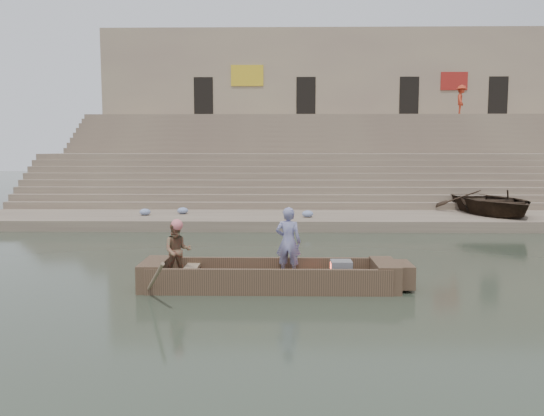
{
  "coord_description": "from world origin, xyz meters",
  "views": [
    {
      "loc": [
        -3.62,
        -13.88,
        3.08
      ],
      "look_at": [
        -3.9,
        1.46,
        1.4
      ],
      "focal_mm": 36.15,
      "sensor_mm": 36.0,
      "label": 1
    }
  ],
  "objects_px": {
    "beached_rowboat": "(493,202)",
    "standing_man": "(288,242)",
    "television": "(341,270)",
    "pedestrian": "(461,100)",
    "main_rowboat": "(269,283)",
    "rowing_man": "(177,251)"
  },
  "relations": [
    {
      "from": "rowing_man",
      "to": "pedestrian",
      "type": "distance_m",
      "value": 27.92
    },
    {
      "from": "pedestrian",
      "to": "television",
      "type": "bearing_deg",
      "value": 177.01
    },
    {
      "from": "main_rowboat",
      "to": "pedestrian",
      "type": "height_order",
      "value": "pedestrian"
    },
    {
      "from": "television",
      "to": "standing_man",
      "type": "bearing_deg",
      "value": 170.2
    },
    {
      "from": "main_rowboat",
      "to": "rowing_man",
      "type": "distance_m",
      "value": 2.14
    },
    {
      "from": "main_rowboat",
      "to": "rowing_man",
      "type": "bearing_deg",
      "value": -176.52
    },
    {
      "from": "television",
      "to": "main_rowboat",
      "type": "bearing_deg",
      "value": 180.0
    },
    {
      "from": "rowing_man",
      "to": "television",
      "type": "xyz_separation_m",
      "value": [
        3.58,
        0.12,
        -0.43
      ]
    },
    {
      "from": "main_rowboat",
      "to": "standing_man",
      "type": "relative_size",
      "value": 3.2
    },
    {
      "from": "television",
      "to": "rowing_man",
      "type": "bearing_deg",
      "value": -178.05
    },
    {
      "from": "standing_man",
      "to": "television",
      "type": "xyz_separation_m",
      "value": [
        1.15,
        -0.2,
        -0.58
      ]
    },
    {
      "from": "main_rowboat",
      "to": "pedestrian",
      "type": "distance_m",
      "value": 27.04
    },
    {
      "from": "main_rowboat",
      "to": "pedestrian",
      "type": "relative_size",
      "value": 2.67
    },
    {
      "from": "main_rowboat",
      "to": "beached_rowboat",
      "type": "height_order",
      "value": "beached_rowboat"
    },
    {
      "from": "television",
      "to": "pedestrian",
      "type": "xyz_separation_m",
      "value": [
        10.1,
        23.64,
        5.72
      ]
    },
    {
      "from": "beached_rowboat",
      "to": "standing_man",
      "type": "bearing_deg",
      "value": -137.77
    },
    {
      "from": "beached_rowboat",
      "to": "pedestrian",
      "type": "height_order",
      "value": "pedestrian"
    },
    {
      "from": "standing_man",
      "to": "television",
      "type": "bearing_deg",
      "value": -178.34
    },
    {
      "from": "rowing_man",
      "to": "beached_rowboat",
      "type": "bearing_deg",
      "value": 32.81
    },
    {
      "from": "rowing_man",
      "to": "television",
      "type": "relative_size",
      "value": 2.74
    },
    {
      "from": "pedestrian",
      "to": "main_rowboat",
      "type": "bearing_deg",
      "value": 173.86
    },
    {
      "from": "rowing_man",
      "to": "pedestrian",
      "type": "relative_size",
      "value": 0.67
    }
  ]
}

